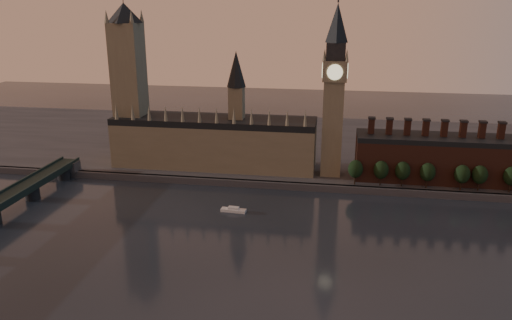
{
  "coord_description": "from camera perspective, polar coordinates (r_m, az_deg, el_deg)",
  "views": [
    {
      "loc": [
        11.39,
        -187.21,
        105.98
      ],
      "look_at": [
        -27.93,
        55.0,
        28.36
      ],
      "focal_mm": 35.0,
      "sensor_mm": 36.0,
      "label": 1
    }
  ],
  "objects": [
    {
      "name": "embankment_tree_3",
      "position": [
        301.4,
        19.03,
        -1.32
      ],
      "size": [
        8.6,
        8.6,
        14.88
      ],
      "color": "black",
      "rests_on": "north_bank"
    },
    {
      "name": "embankment_tree_0",
      "position": [
        296.01,
        11.3,
        -1.01
      ],
      "size": [
        8.6,
        8.6,
        14.88
      ],
      "color": "black",
      "rests_on": "north_bank"
    },
    {
      "name": "embankment_tree_2",
      "position": [
        299.46,
        16.42,
        -1.18
      ],
      "size": [
        8.6,
        8.6,
        14.88
      ],
      "color": "black",
      "rests_on": "north_bank"
    },
    {
      "name": "embankment_tree_5",
      "position": [
        307.58,
        24.21,
        -1.55
      ],
      "size": [
        8.6,
        8.6,
        14.88
      ],
      "color": "black",
      "rests_on": "north_bank"
    },
    {
      "name": "north_bank",
      "position": [
        379.94,
        7.15,
        1.53
      ],
      "size": [
        900.0,
        182.0,
        4.0
      ],
      "color": "#47474C",
      "rests_on": "ground"
    },
    {
      "name": "embankment_tree_4",
      "position": [
        304.69,
        22.5,
        -1.51
      ],
      "size": [
        8.6,
        8.6,
        14.88
      ],
      "color": "black",
      "rests_on": "north_bank"
    },
    {
      "name": "river_boat",
      "position": [
        265.92,
        -2.59,
        -5.71
      ],
      "size": [
        13.63,
        4.74,
        2.68
      ],
      "rotation": [
        0.0,
        0.0,
        -0.07
      ],
      "color": "silver",
      "rests_on": "ground"
    },
    {
      "name": "big_ben",
      "position": [
        301.26,
        8.92,
        7.95
      ],
      "size": [
        15.0,
        15.0,
        107.0
      ],
      "color": "#7C7258",
      "rests_on": "north_bank"
    },
    {
      "name": "embankment_tree_1",
      "position": [
        297.57,
        14.11,
        -1.11
      ],
      "size": [
        8.6,
        8.6,
        14.88
      ],
      "color": "black",
      "rests_on": "north_bank"
    },
    {
      "name": "embankment_tree_6",
      "position": [
        312.95,
        27.17,
        -1.65
      ],
      "size": [
        8.6,
        8.6,
        14.88
      ],
      "color": "black",
      "rests_on": "north_bank"
    },
    {
      "name": "palace_of_westminster",
      "position": [
        322.71,
        -4.7,
        2.34
      ],
      "size": [
        130.0,
        30.3,
        74.0
      ],
      "color": "#7C7258",
      "rests_on": "north_bank"
    },
    {
      "name": "ground",
      "position": [
        215.43,
        5.11,
        -11.99
      ],
      "size": [
        900.0,
        900.0,
        0.0
      ],
      "primitive_type": "plane",
      "color": "black",
      "rests_on": "ground"
    },
    {
      "name": "chimney_block",
      "position": [
        317.52,
        21.3,
        0.2
      ],
      "size": [
        110.0,
        25.0,
        37.0
      ],
      "color": "#532A20",
      "rests_on": "north_bank"
    },
    {
      "name": "victoria_tower",
      "position": [
        332.86,
        -14.31,
        8.92
      ],
      "size": [
        24.0,
        24.0,
        108.0
      ],
      "color": "#7C7258",
      "rests_on": "north_bank"
    }
  ]
}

